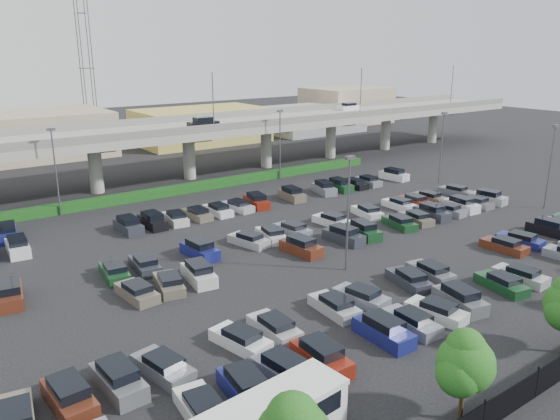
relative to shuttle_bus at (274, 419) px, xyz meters
The scene contains 8 objects.
ground 28.74m from the shuttle_bus, 51.01° to the left, with size 280.00×280.00×0.00m, color black.
overpass 57.44m from the shuttle_bus, 71.84° to the left, with size 150.00×13.00×15.80m.
hedge 50.65m from the shuttle_bus, 69.11° to the left, with size 66.00×1.60×1.10m, color #113C13.
shuttle_bus is the anchor object (origin of this frame).
parked_cars 26.09m from the shuttle_bus, 45.97° to the left, with size 63.05×41.65×1.67m.
light_poles 28.44m from the shuttle_bus, 60.18° to the left, with size 66.90×48.38×10.30m.
distant_buildings 89.49m from the shuttle_bus, 70.11° to the left, with size 138.00×24.00×9.00m.
comm_tower 99.83m from the shuttle_bus, 77.10° to the left, with size 2.40×2.40×30.00m.
Camera 1 is at (-31.23, -40.98, 19.00)m, focal length 35.00 mm.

